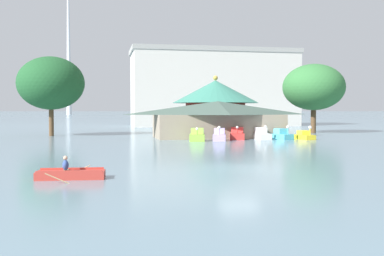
% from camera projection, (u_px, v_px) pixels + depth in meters
% --- Properties ---
extents(ground_plane, '(2000.00, 2000.00, 0.00)m').
position_uv_depth(ground_plane, '(239.00, 167.00, 28.90)').
color(ground_plane, slate).
extents(rowboat_with_rower, '(3.54, 3.29, 1.54)m').
position_uv_depth(rowboat_with_rower, '(70.00, 174.00, 24.19)').
color(rowboat_with_rower, '#B7382D').
rests_on(rowboat_with_rower, ground).
extents(pedal_boat_lime, '(2.25, 3.12, 1.59)m').
position_uv_depth(pedal_boat_lime, '(197.00, 136.00, 53.21)').
color(pedal_boat_lime, '#8CCC3F').
rests_on(pedal_boat_lime, ground).
extents(pedal_boat_lavender, '(2.10, 3.00, 1.72)m').
position_uv_depth(pedal_boat_lavender, '(219.00, 136.00, 53.84)').
color(pedal_boat_lavender, '#B299D8').
rests_on(pedal_boat_lavender, ground).
extents(pedal_boat_red, '(2.38, 3.04, 1.65)m').
position_uv_depth(pedal_boat_red, '(237.00, 135.00, 56.05)').
color(pedal_boat_red, red).
rests_on(pedal_boat_red, ground).
extents(pedal_boat_white, '(1.67, 2.95, 1.71)m').
position_uv_depth(pedal_boat_white, '(261.00, 135.00, 56.25)').
color(pedal_boat_white, white).
rests_on(pedal_boat_white, ground).
extents(pedal_boat_cyan, '(2.08, 2.90, 1.72)m').
position_uv_depth(pedal_boat_cyan, '(282.00, 135.00, 56.08)').
color(pedal_boat_cyan, '#4CB7CC').
rests_on(pedal_boat_cyan, ground).
extents(pedal_boat_yellow, '(1.74, 2.81, 1.67)m').
position_uv_depth(pedal_boat_yellow, '(305.00, 136.00, 55.93)').
color(pedal_boat_yellow, yellow).
rests_on(pedal_boat_yellow, ground).
extents(boathouse, '(17.07, 8.67, 4.62)m').
position_uv_depth(boathouse, '(218.00, 118.00, 59.74)').
color(boathouse, gray).
rests_on(boathouse, ground).
extents(green_roof_pavilion, '(12.52, 12.52, 8.51)m').
position_uv_depth(green_roof_pavilion, '(215.00, 102.00, 68.35)').
color(green_roof_pavilion, '#993328').
rests_on(green_roof_pavilion, ground).
extents(shoreline_tree_tall_left, '(8.96, 8.96, 10.70)m').
position_uv_depth(shoreline_tree_tall_left, '(51.00, 83.00, 63.34)').
color(shoreline_tree_tall_left, brown).
rests_on(shoreline_tree_tall_left, ground).
extents(shoreline_tree_right, '(9.36, 9.36, 10.46)m').
position_uv_depth(shoreline_tree_right, '(314.00, 87.00, 71.10)').
color(shoreline_tree_right, brown).
rests_on(shoreline_tree_right, ground).
extents(background_building_block, '(36.30, 13.78, 16.67)m').
position_uv_depth(background_building_block, '(213.00, 88.00, 103.60)').
color(background_building_block, beige).
rests_on(background_building_block, ground).
extents(distant_broadcast_tower, '(4.98, 4.98, 167.47)m').
position_uv_depth(distant_broadcast_tower, '(68.00, 17.00, 335.60)').
color(distant_broadcast_tower, silver).
rests_on(distant_broadcast_tower, ground).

